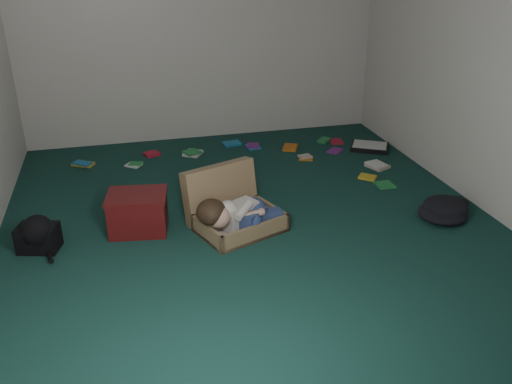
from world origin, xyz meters
name	(u,v)px	position (x,y,z in m)	size (l,w,h in m)	color
floor	(251,223)	(0.00, 0.00, 0.00)	(4.50, 4.50, 0.00)	#133730
wall_back	(201,23)	(0.00, 2.25, 1.30)	(4.50, 4.50, 0.00)	silver
wall_front	(402,192)	(0.00, -2.25, 1.30)	(4.50, 4.50, 0.00)	silver
wall_right	(491,52)	(2.00, 0.00, 1.30)	(4.50, 4.50, 0.00)	silver
suitcase	(232,209)	(-0.16, 0.01, 0.14)	(0.82, 0.81, 0.47)	#8D714D
person	(238,214)	(-0.15, -0.15, 0.18)	(0.72, 0.37, 0.29)	beige
maroon_bin	(138,212)	(-0.90, 0.11, 0.16)	(0.51, 0.43, 0.32)	#4F1011
backpack	(38,237)	(-1.65, -0.01, 0.11)	(0.36, 0.29, 0.22)	black
clothing_pile	(450,203)	(1.70, -0.22, 0.08)	(0.49, 0.40, 0.16)	black
paper_tray	(370,147)	(1.70, 1.36, 0.03)	(0.50, 0.46, 0.06)	black
book_scatter	(269,156)	(0.54, 1.41, 0.01)	(3.11, 1.70, 0.02)	gold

